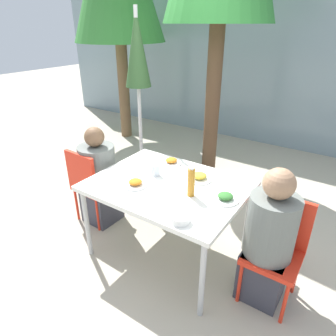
% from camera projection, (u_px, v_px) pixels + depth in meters
% --- Properties ---
extents(ground_plane, '(24.00, 24.00, 0.00)m').
position_uv_depth(ground_plane, '(168.00, 251.00, 2.93)').
color(ground_plane, '#B2A893').
extents(building_facade, '(10.00, 0.20, 3.00)m').
position_uv_depth(building_facade, '(288.00, 57.00, 4.87)').
color(building_facade, gray).
rests_on(building_facade, ground).
extents(dining_table, '(1.31, 1.01, 0.75)m').
position_uv_depth(dining_table, '(168.00, 189.00, 2.62)').
color(dining_table, white).
rests_on(dining_table, ground).
extents(chair_left, '(0.41, 0.41, 0.85)m').
position_uv_depth(chair_left, '(90.00, 182.00, 3.16)').
color(chair_left, red).
rests_on(chair_left, ground).
extents(person_left, '(0.37, 0.37, 1.08)m').
position_uv_depth(person_left, '(99.00, 180.00, 3.19)').
color(person_left, '#383842').
rests_on(person_left, ground).
extents(chair_right, '(0.40, 0.40, 0.85)m').
position_uv_depth(chair_right, '(277.00, 243.00, 2.29)').
color(chair_right, red).
rests_on(chair_right, ground).
extents(person_right, '(0.36, 0.36, 1.14)m').
position_uv_depth(person_right, '(268.00, 242.00, 2.23)').
color(person_right, '#383842').
rests_on(person_right, ground).
extents(closed_umbrella, '(0.36, 0.36, 2.18)m').
position_uv_depth(closed_umbrella, '(138.00, 63.00, 3.42)').
color(closed_umbrella, '#333333').
rests_on(closed_umbrella, ground).
extents(plate_0, '(0.23, 0.23, 0.06)m').
position_uv_depth(plate_0, '(199.00, 177.00, 2.65)').
color(plate_0, white).
rests_on(plate_0, dining_table).
extents(plate_1, '(0.21, 0.21, 0.06)m').
position_uv_depth(plate_1, '(135.00, 183.00, 2.55)').
color(plate_1, white).
rests_on(plate_1, dining_table).
extents(plate_2, '(0.20, 0.20, 0.06)m').
position_uv_depth(plate_2, '(171.00, 162.00, 2.95)').
color(plate_2, white).
rests_on(plate_2, dining_table).
extents(plate_3, '(0.22, 0.22, 0.06)m').
position_uv_depth(plate_3, '(225.00, 198.00, 2.35)').
color(plate_3, white).
rests_on(plate_3, dining_table).
extents(bottle, '(0.06, 0.06, 0.25)m').
position_uv_depth(bottle, '(191.00, 182.00, 2.37)').
color(bottle, '#B7751E').
rests_on(bottle, dining_table).
extents(drinking_cup, '(0.08, 0.08, 0.11)m').
position_uv_depth(drinking_cup, '(156.00, 170.00, 2.72)').
color(drinking_cup, silver).
rests_on(drinking_cup, dining_table).
extents(salad_bowl, '(0.14, 0.14, 0.05)m').
position_uv_depth(salad_bowl, '(180.00, 219.00, 2.09)').
color(salad_bowl, white).
rests_on(salad_bowl, dining_table).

